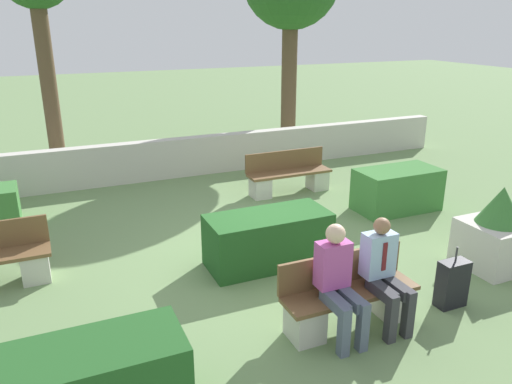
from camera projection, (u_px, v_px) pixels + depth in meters
ground_plane at (266, 257)px, 7.68m from camera, size 60.00×60.00×0.00m
perimeter_wall at (183, 157)px, 11.56m from camera, size 14.05×0.30×0.89m
bench_front at (349, 300)px, 5.90m from camera, size 1.68×0.49×0.86m
bench_right_side at (289, 177)px, 10.46m from camera, size 1.80×0.49×0.86m
person_seated_man at (384, 269)px, 5.78m from camera, size 0.38×0.64×1.33m
person_seated_woman at (338, 278)px, 5.54m from camera, size 0.38×0.64×1.35m
hedge_block_near_left at (268, 239)px, 7.38m from camera, size 1.81×0.80×0.78m
hedge_block_mid_right at (397, 190)px, 9.49m from camera, size 1.58×0.83×0.80m
planter_corner_left at (497, 233)px, 7.25m from camera, size 0.89×0.89×1.23m
suitcase at (452, 284)px, 6.29m from camera, size 0.38×0.21×0.82m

